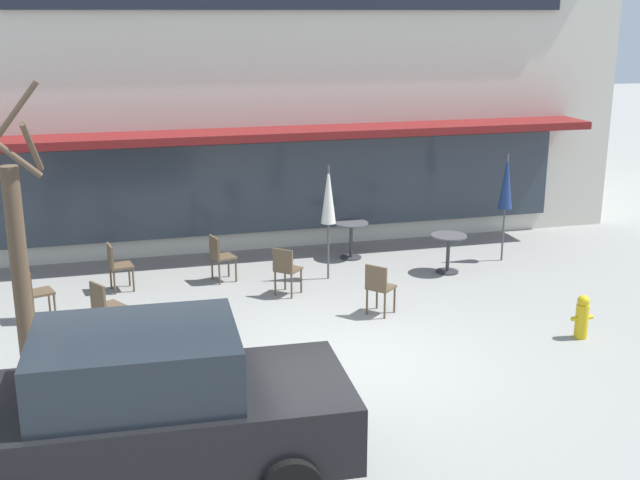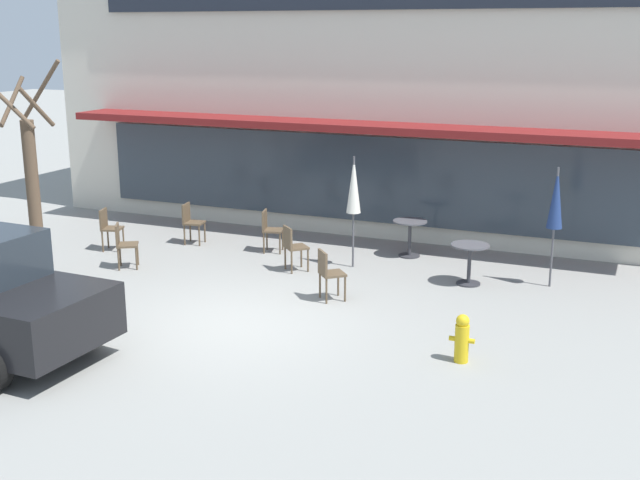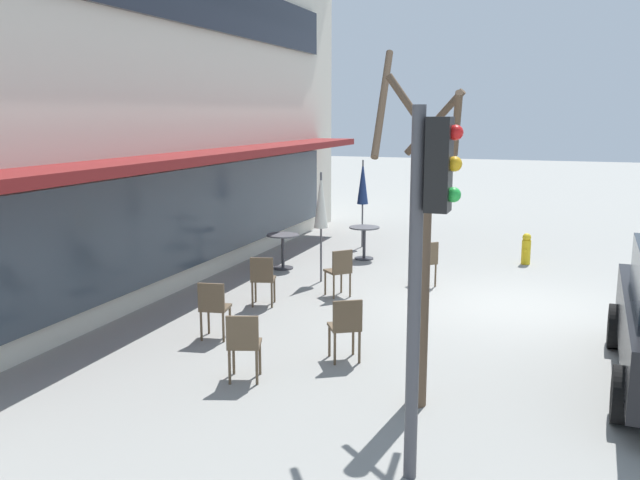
{
  "view_description": "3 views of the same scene",
  "coord_description": "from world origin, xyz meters",
  "px_view_note": "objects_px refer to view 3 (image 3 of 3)",
  "views": [
    {
      "loc": [
        -3.19,
        -10.32,
        4.91
      ],
      "look_at": [
        0.37,
        3.19,
        0.93
      ],
      "focal_mm": 45.0,
      "sensor_mm": 36.0,
      "label": 1
    },
    {
      "loc": [
        5.96,
        -10.57,
        4.54
      ],
      "look_at": [
        0.5,
        2.4,
        0.84
      ],
      "focal_mm": 45.0,
      "sensor_mm": 36.0,
      "label": 2
    },
    {
      "loc": [
        -11.82,
        -0.74,
        3.32
      ],
      "look_at": [
        -0.34,
        3.36,
        1.05
      ],
      "focal_mm": 38.0,
      "sensor_mm": 36.0,
      "label": 3
    }
  ],
  "objects_px": {
    "cafe_chair_2": "(426,260)",
    "traffic_light_pole": "(427,235)",
    "fire_hydrant": "(526,249)",
    "patio_umbrella_green_folded": "(363,183)",
    "street_tree": "(419,258)",
    "patio_umbrella_cream_folded": "(321,201)",
    "cafe_chair_4": "(346,325)",
    "cafe_chair_3": "(244,342)",
    "cafe_chair_5": "(340,269)",
    "cafe_chair_1": "(263,277)",
    "cafe_table_streetside": "(283,245)",
    "cafe_table_near_wall": "(364,237)",
    "cafe_chair_0": "(214,305)"
  },
  "relations": [
    {
      "from": "patio_umbrella_cream_folded",
      "to": "street_tree",
      "type": "xyz_separation_m",
      "value": [
        -5.16,
        -2.99,
        0.12
      ]
    },
    {
      "from": "cafe_chair_0",
      "to": "street_tree",
      "type": "height_order",
      "value": "street_tree"
    },
    {
      "from": "patio_umbrella_green_folded",
      "to": "traffic_light_pole",
      "type": "distance_m",
      "value": 11.13
    },
    {
      "from": "cafe_table_streetside",
      "to": "cafe_chair_0",
      "type": "bearing_deg",
      "value": -169.67
    },
    {
      "from": "cafe_chair_0",
      "to": "cafe_table_near_wall",
      "type": "bearing_deg",
      "value": -4.87
    },
    {
      "from": "patio_umbrella_green_folded",
      "to": "street_tree",
      "type": "height_order",
      "value": "street_tree"
    },
    {
      "from": "cafe_chair_3",
      "to": "cafe_chair_5",
      "type": "relative_size",
      "value": 1.0
    },
    {
      "from": "cafe_table_streetside",
      "to": "patio_umbrella_cream_folded",
      "type": "bearing_deg",
      "value": -124.69
    },
    {
      "from": "cafe_chair_2",
      "to": "traffic_light_pole",
      "type": "distance_m",
      "value": 7.41
    },
    {
      "from": "cafe_table_streetside",
      "to": "traffic_light_pole",
      "type": "xyz_separation_m",
      "value": [
        -7.56,
        -4.54,
        1.78
      ]
    },
    {
      "from": "cafe_table_streetside",
      "to": "cafe_chair_5",
      "type": "height_order",
      "value": "cafe_chair_5"
    },
    {
      "from": "cafe_table_near_wall",
      "to": "cafe_chair_1",
      "type": "relative_size",
      "value": 0.85
    },
    {
      "from": "cafe_chair_3",
      "to": "traffic_light_pole",
      "type": "height_order",
      "value": "traffic_light_pole"
    },
    {
      "from": "cafe_chair_4",
      "to": "cafe_table_near_wall",
      "type": "bearing_deg",
      "value": 13.81
    },
    {
      "from": "cafe_table_near_wall",
      "to": "cafe_chair_3",
      "type": "bearing_deg",
      "value": -175.44
    },
    {
      "from": "patio_umbrella_cream_folded",
      "to": "cafe_chair_0",
      "type": "relative_size",
      "value": 2.47
    },
    {
      "from": "cafe_chair_2",
      "to": "cafe_chair_0",
      "type": "bearing_deg",
      "value": 150.69
    },
    {
      "from": "cafe_table_streetside",
      "to": "cafe_chair_3",
      "type": "bearing_deg",
      "value": -161.68
    },
    {
      "from": "cafe_chair_5",
      "to": "street_tree",
      "type": "height_order",
      "value": "street_tree"
    },
    {
      "from": "patio_umbrella_green_folded",
      "to": "fire_hydrant",
      "type": "bearing_deg",
      "value": -99.9
    },
    {
      "from": "cafe_table_near_wall",
      "to": "cafe_table_streetside",
      "type": "relative_size",
      "value": 1.0
    },
    {
      "from": "patio_umbrella_green_folded",
      "to": "cafe_chair_1",
      "type": "height_order",
      "value": "patio_umbrella_green_folded"
    },
    {
      "from": "cafe_chair_4",
      "to": "fire_hydrant",
      "type": "xyz_separation_m",
      "value": [
        7.17,
        -1.98,
        -0.17
      ]
    },
    {
      "from": "cafe_chair_1",
      "to": "fire_hydrant",
      "type": "relative_size",
      "value": 1.26
    },
    {
      "from": "cafe_table_near_wall",
      "to": "cafe_chair_5",
      "type": "relative_size",
      "value": 0.85
    },
    {
      "from": "cafe_chair_3",
      "to": "cafe_chair_4",
      "type": "xyz_separation_m",
      "value": [
        1.1,
        -0.99,
        0.0
      ]
    },
    {
      "from": "patio_umbrella_green_folded",
      "to": "fire_hydrant",
      "type": "xyz_separation_m",
      "value": [
        -0.7,
        -4.02,
        -1.27
      ]
    },
    {
      "from": "cafe_chair_1",
      "to": "cafe_chair_3",
      "type": "relative_size",
      "value": 1.0
    },
    {
      "from": "patio_umbrella_green_folded",
      "to": "cafe_chair_0",
      "type": "relative_size",
      "value": 2.47
    },
    {
      "from": "cafe_chair_3",
      "to": "traffic_light_pole",
      "type": "relative_size",
      "value": 0.26
    },
    {
      "from": "cafe_chair_3",
      "to": "cafe_chair_0",
      "type": "bearing_deg",
      "value": 40.73
    },
    {
      "from": "cafe_table_streetside",
      "to": "cafe_chair_1",
      "type": "distance_m",
      "value": 2.93
    },
    {
      "from": "cafe_chair_2",
      "to": "street_tree",
      "type": "distance_m",
      "value": 5.69
    },
    {
      "from": "patio_umbrella_green_folded",
      "to": "cafe_chair_3",
      "type": "relative_size",
      "value": 2.47
    },
    {
      "from": "cafe_chair_3",
      "to": "cafe_chair_2",
      "type": "bearing_deg",
      "value": -12.51
    },
    {
      "from": "cafe_chair_0",
      "to": "cafe_chair_5",
      "type": "distance_m",
      "value": 3.09
    },
    {
      "from": "street_tree",
      "to": "cafe_chair_4",
      "type": "bearing_deg",
      "value": 48.42
    },
    {
      "from": "cafe_table_streetside",
      "to": "cafe_chair_1",
      "type": "xyz_separation_m",
      "value": [
        -2.82,
        -0.8,
        0.01
      ]
    },
    {
      "from": "cafe_table_near_wall",
      "to": "traffic_light_pole",
      "type": "xyz_separation_m",
      "value": [
        -9.11,
        -3.15,
        1.78
      ]
    },
    {
      "from": "cafe_table_streetside",
      "to": "cafe_chair_0",
      "type": "relative_size",
      "value": 0.85
    },
    {
      "from": "cafe_chair_2",
      "to": "fire_hydrant",
      "type": "bearing_deg",
      "value": -32.43
    },
    {
      "from": "traffic_light_pole",
      "to": "cafe_table_near_wall",
      "type": "bearing_deg",
      "value": 19.07
    },
    {
      "from": "cafe_chair_1",
      "to": "cafe_chair_2",
      "type": "xyz_separation_m",
      "value": [
        2.32,
        -2.42,
        0.0
      ]
    },
    {
      "from": "cafe_chair_0",
      "to": "traffic_light_pole",
      "type": "relative_size",
      "value": 0.26
    },
    {
      "from": "cafe_chair_2",
      "to": "patio_umbrella_green_folded",
      "type": "bearing_deg",
      "value": 33.53
    },
    {
      "from": "cafe_table_streetside",
      "to": "street_tree",
      "type": "bearing_deg",
      "value": -145.13
    },
    {
      "from": "cafe_chair_4",
      "to": "fire_hydrant",
      "type": "relative_size",
      "value": 1.26
    },
    {
      "from": "patio_umbrella_cream_folded",
      "to": "cafe_chair_4",
      "type": "distance_m",
      "value": 4.63
    },
    {
      "from": "patio_umbrella_green_folded",
      "to": "cafe_chair_5",
      "type": "bearing_deg",
      "value": -168.8
    },
    {
      "from": "cafe_table_streetside",
      "to": "cafe_chair_3",
      "type": "height_order",
      "value": "cafe_chair_3"
    }
  ]
}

